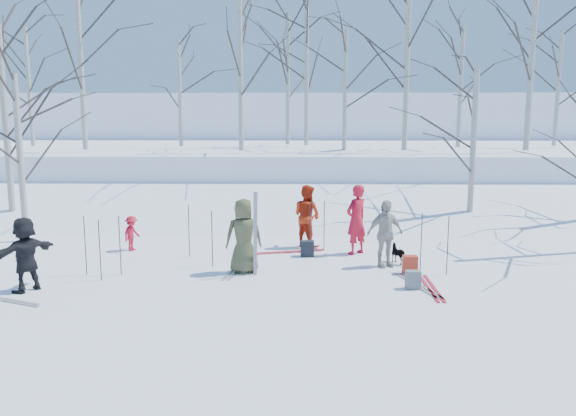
{
  "coord_description": "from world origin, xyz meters",
  "views": [
    {
      "loc": [
        0.27,
        -12.08,
        3.49
      ],
      "look_at": [
        0.0,
        1.5,
        1.3
      ],
      "focal_mm": 35.0,
      "sensor_mm": 36.0,
      "label": 1
    }
  ],
  "objects_px": {
    "skier_red_north": "(356,220)",
    "backpack_grey": "(413,280)",
    "skier_red_seated": "(132,233)",
    "skier_cream_east": "(385,233)",
    "skier_grey_west": "(25,254)",
    "skier_olive_center": "(244,236)",
    "dog": "(399,254)",
    "backpack_red": "(410,265)",
    "backpack_dark": "(307,249)",
    "skier_redor_behind": "(307,216)"
  },
  "relations": [
    {
      "from": "skier_cream_east",
      "to": "backpack_dark",
      "type": "bearing_deg",
      "value": 130.96
    },
    {
      "from": "skier_olive_center",
      "to": "backpack_red",
      "type": "height_order",
      "value": "skier_olive_center"
    },
    {
      "from": "skier_red_seated",
      "to": "skier_grey_west",
      "type": "relative_size",
      "value": 0.61
    },
    {
      "from": "skier_red_north",
      "to": "skier_grey_west",
      "type": "distance_m",
      "value": 7.74
    },
    {
      "from": "skier_cream_east",
      "to": "backpack_dark",
      "type": "height_order",
      "value": "skier_cream_east"
    },
    {
      "from": "dog",
      "to": "backpack_red",
      "type": "height_order",
      "value": "dog"
    },
    {
      "from": "backpack_red",
      "to": "backpack_grey",
      "type": "bearing_deg",
      "value": -97.99
    },
    {
      "from": "skier_grey_west",
      "to": "backpack_grey",
      "type": "distance_m",
      "value": 7.91
    },
    {
      "from": "skier_grey_west",
      "to": "backpack_dark",
      "type": "relative_size",
      "value": 3.83
    },
    {
      "from": "skier_red_seated",
      "to": "skier_cream_east",
      "type": "xyz_separation_m",
      "value": [
        6.46,
        -1.48,
        0.33
      ]
    },
    {
      "from": "backpack_grey",
      "to": "skier_cream_east",
      "type": "bearing_deg",
      "value": 100.5
    },
    {
      "from": "skier_red_north",
      "to": "backpack_red",
      "type": "distance_m",
      "value": 2.25
    },
    {
      "from": "skier_red_seated",
      "to": "backpack_grey",
      "type": "distance_m",
      "value": 7.53
    },
    {
      "from": "skier_red_north",
      "to": "skier_red_seated",
      "type": "height_order",
      "value": "skier_red_north"
    },
    {
      "from": "skier_red_north",
      "to": "skier_cream_east",
      "type": "xyz_separation_m",
      "value": [
        0.55,
        -1.23,
        -0.11
      ]
    },
    {
      "from": "backpack_red",
      "to": "backpack_grey",
      "type": "relative_size",
      "value": 1.11
    },
    {
      "from": "skier_red_north",
      "to": "backpack_dark",
      "type": "height_order",
      "value": "skier_red_north"
    },
    {
      "from": "dog",
      "to": "backpack_dark",
      "type": "bearing_deg",
      "value": -50.0
    },
    {
      "from": "skier_red_seated",
      "to": "dog",
      "type": "height_order",
      "value": "skier_red_seated"
    },
    {
      "from": "skier_red_seated",
      "to": "backpack_grey",
      "type": "xyz_separation_m",
      "value": [
        6.79,
        -3.25,
        -0.27
      ]
    },
    {
      "from": "dog",
      "to": "backpack_red",
      "type": "bearing_deg",
      "value": 61.17
    },
    {
      "from": "backpack_red",
      "to": "skier_red_north",
      "type": "bearing_deg",
      "value": 119.06
    },
    {
      "from": "skier_redor_behind",
      "to": "backpack_dark",
      "type": "height_order",
      "value": "skier_redor_behind"
    },
    {
      "from": "backpack_grey",
      "to": "skier_redor_behind",
      "type": "bearing_deg",
      "value": 119.28
    },
    {
      "from": "skier_grey_west",
      "to": "backpack_red",
      "type": "height_order",
      "value": "skier_grey_west"
    },
    {
      "from": "skier_olive_center",
      "to": "skier_grey_west",
      "type": "distance_m",
      "value": 4.53
    },
    {
      "from": "skier_cream_east",
      "to": "backpack_grey",
      "type": "bearing_deg",
      "value": -101.17
    },
    {
      "from": "skier_red_seated",
      "to": "skier_redor_behind",
      "type": "bearing_deg",
      "value": -65.01
    },
    {
      "from": "skier_redor_behind",
      "to": "backpack_dark",
      "type": "relative_size",
      "value": 4.24
    },
    {
      "from": "skier_grey_west",
      "to": "dog",
      "type": "xyz_separation_m",
      "value": [
        7.96,
        2.35,
        -0.53
      ]
    },
    {
      "from": "skier_red_north",
      "to": "skier_red_seated",
      "type": "relative_size",
      "value": 1.94
    },
    {
      "from": "backpack_red",
      "to": "skier_olive_center",
      "type": "bearing_deg",
      "value": 179.19
    },
    {
      "from": "skier_olive_center",
      "to": "skier_redor_behind",
      "type": "xyz_separation_m",
      "value": [
        1.46,
        2.64,
        -0.0
      ]
    },
    {
      "from": "skier_cream_east",
      "to": "backpack_grey",
      "type": "relative_size",
      "value": 4.19
    },
    {
      "from": "skier_olive_center",
      "to": "skier_red_seated",
      "type": "relative_size",
      "value": 1.83
    },
    {
      "from": "skier_red_seated",
      "to": "skier_grey_west",
      "type": "height_order",
      "value": "skier_grey_west"
    },
    {
      "from": "skier_grey_west",
      "to": "skier_red_seated",
      "type": "bearing_deg",
      "value": -164.52
    },
    {
      "from": "skier_red_seated",
      "to": "skier_grey_west",
      "type": "bearing_deg",
      "value": -179.14
    },
    {
      "from": "skier_redor_behind",
      "to": "skier_grey_west",
      "type": "relative_size",
      "value": 1.11
    },
    {
      "from": "skier_cream_east",
      "to": "backpack_grey",
      "type": "xyz_separation_m",
      "value": [
        0.33,
        -1.76,
        -0.61
      ]
    },
    {
      "from": "skier_red_north",
      "to": "backpack_dark",
      "type": "distance_m",
      "value": 1.47
    },
    {
      "from": "skier_red_north",
      "to": "backpack_red",
      "type": "height_order",
      "value": "skier_red_north"
    },
    {
      "from": "skier_red_north",
      "to": "backpack_grey",
      "type": "relative_size",
      "value": 4.75
    },
    {
      "from": "skier_olive_center",
      "to": "skier_red_seated",
      "type": "height_order",
      "value": "skier_olive_center"
    },
    {
      "from": "skier_cream_east",
      "to": "skier_grey_west",
      "type": "bearing_deg",
      "value": 173.61
    },
    {
      "from": "skier_red_seated",
      "to": "backpack_dark",
      "type": "xyz_separation_m",
      "value": [
        4.65,
        -0.55,
        -0.26
      ]
    },
    {
      "from": "skier_redor_behind",
      "to": "backpack_grey",
      "type": "bearing_deg",
      "value": 161.18
    },
    {
      "from": "skier_redor_behind",
      "to": "backpack_grey",
      "type": "height_order",
      "value": "skier_redor_behind"
    },
    {
      "from": "skier_redor_behind",
      "to": "skier_red_seated",
      "type": "relative_size",
      "value": 1.83
    },
    {
      "from": "skier_cream_east",
      "to": "skier_grey_west",
      "type": "xyz_separation_m",
      "value": [
        -7.56,
        -2.06,
        -0.03
      ]
    }
  ]
}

